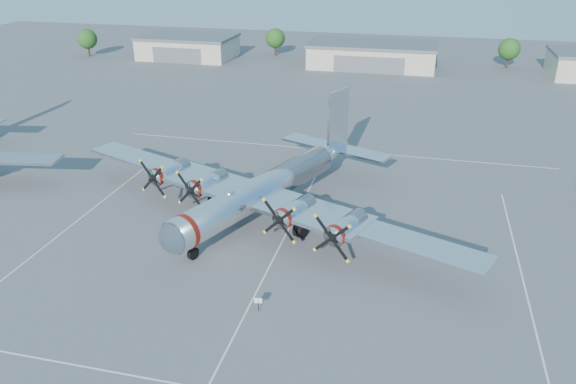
% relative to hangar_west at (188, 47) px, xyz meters
% --- Properties ---
extents(ground, '(260.00, 260.00, 0.00)m').
position_rel_hangar_west_xyz_m(ground, '(45.00, -81.96, -2.71)').
color(ground, '#505052').
rests_on(ground, ground).
extents(parking_lines, '(60.00, 50.08, 0.01)m').
position_rel_hangar_west_xyz_m(parking_lines, '(45.00, -83.71, -2.71)').
color(parking_lines, silver).
rests_on(parking_lines, ground).
extents(hangar_west, '(22.60, 14.60, 5.40)m').
position_rel_hangar_west_xyz_m(hangar_west, '(0.00, 0.00, 0.00)').
color(hangar_west, '#B4AD8F').
rests_on(hangar_west, ground).
extents(hangar_center, '(28.60, 14.60, 5.40)m').
position_rel_hangar_west_xyz_m(hangar_center, '(45.00, -0.00, -0.00)').
color(hangar_center, '#B4AD8F').
rests_on(hangar_center, ground).
extents(tree_far_west, '(4.80, 4.80, 6.64)m').
position_rel_hangar_west_xyz_m(tree_far_west, '(-25.00, -3.96, 1.51)').
color(tree_far_west, '#382619').
rests_on(tree_far_west, ground).
extents(tree_west, '(4.80, 4.80, 6.64)m').
position_rel_hangar_west_xyz_m(tree_west, '(20.00, 8.04, 1.51)').
color(tree_west, '#382619').
rests_on(tree_west, ground).
extents(tree_east, '(4.80, 4.80, 6.64)m').
position_rel_hangar_west_xyz_m(tree_east, '(75.00, 6.04, 1.51)').
color(tree_east, '#382619').
rests_on(tree_east, ground).
extents(main_bomber_b29, '(57.13, 48.66, 10.68)m').
position_rel_hangar_west_xyz_m(main_bomber_b29, '(42.05, -78.27, -2.71)').
color(main_bomber_b29, silver).
rests_on(main_bomber_b29, ground).
extents(info_placard, '(0.63, 0.14, 1.20)m').
position_rel_hangar_west_xyz_m(info_placard, '(45.89, -94.97, -1.87)').
color(info_placard, black).
rests_on(info_placard, ground).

